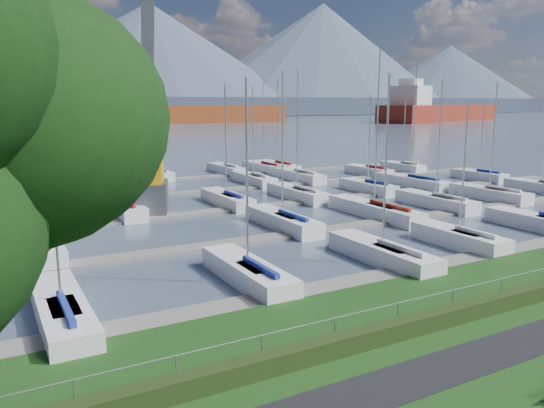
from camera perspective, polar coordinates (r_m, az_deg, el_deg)
path at (r=20.76m, az=21.18°, el=-15.14°), size 160.00×2.00×0.04m
water at (r=275.22m, az=-26.05°, el=7.89°), size 800.00×540.00×0.20m
hedge at (r=22.19m, az=16.01°, el=-12.11°), size 80.00×0.70×0.70m
fence at (r=22.14m, az=15.39°, el=-9.77°), size 80.00×0.04×0.04m
foothill at (r=345.00m, az=-26.80°, el=9.28°), size 900.00×80.00×12.00m
mountains at (r=421.57m, az=-26.71°, el=14.93°), size 1190.00×360.00×115.00m
docks at (r=44.19m, az=-8.80°, el=-1.09°), size 90.00×41.60×0.25m
crane at (r=45.53m, az=-13.35°, el=6.15°), size 5.94×13.49×22.35m
cargo_ship_mid at (r=239.60m, az=-11.93°, el=9.39°), size 106.61×22.71×21.50m
cargo_ship_east at (r=274.69m, az=17.44°, el=9.31°), size 95.66×47.31×21.50m
sailboat_fleet at (r=46.22m, az=-13.24°, el=6.40°), size 76.43×49.89×13.55m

